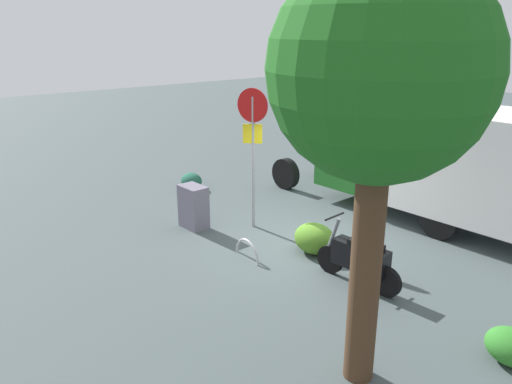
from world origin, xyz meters
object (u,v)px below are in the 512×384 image
stop_sign (253,137)px  utility_cabinet (194,207)px  motorcycle (360,259)px  bike_rack_hoop (247,258)px  box_truck_near (443,159)px  street_tree (380,76)px

stop_sign → utility_cabinet: stop_sign is taller
motorcycle → bike_rack_hoop: size_ratio=2.13×
box_truck_near → utility_cabinet: bearing=52.5°
motorcycle → utility_cabinet: bearing=6.4°
bike_rack_hoop → stop_sign: bearing=-42.3°
stop_sign → street_tree: (-5.13, 2.22, 1.84)m
box_truck_near → utility_cabinet: size_ratio=7.83×
street_tree → bike_rack_hoop: size_ratio=6.36×
box_truck_near → motorcycle: (-0.92, 4.00, -1.05)m
street_tree → bike_rack_hoop: bearing=-15.2°
utility_cabinet → stop_sign: bearing=-126.5°
box_truck_near → stop_sign: stop_sign is taller
box_truck_near → street_tree: street_tree is taller
motorcycle → bike_rack_hoop: 2.40m
box_truck_near → bike_rack_hoop: bearing=73.0°
motorcycle → utility_cabinet: 4.37m
bike_rack_hoop → box_truck_near: bearing=-104.0°
utility_cabinet → bike_rack_hoop: bearing=178.6°
motorcycle → stop_sign: stop_sign is taller
box_truck_near → motorcycle: size_ratio=4.44×
box_truck_near → street_tree: bearing=110.6°
box_truck_near → bike_rack_hoop: size_ratio=9.46×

